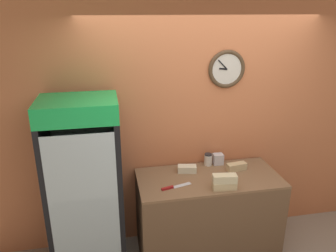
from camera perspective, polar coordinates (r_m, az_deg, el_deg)
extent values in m
cube|color=#D17547|center=(3.62, 5.55, 0.24)|extent=(5.20, 0.06, 2.70)
torus|color=#4C3823|center=(3.50, 10.19, 9.72)|extent=(0.40, 0.04, 0.40)
cylinder|color=silver|center=(3.50, 10.19, 9.72)|extent=(0.33, 0.01, 0.33)
cube|color=black|center=(3.48, 9.60, 9.77)|extent=(0.09, 0.01, 0.03)
cube|color=black|center=(3.47, 9.53, 10.47)|extent=(0.11, 0.01, 0.10)
cube|color=brown|center=(3.70, 6.84, -15.17)|extent=(1.48, 0.68, 0.89)
cube|color=brown|center=(3.46, 7.15, -8.99)|extent=(1.48, 0.68, 0.02)
cube|color=black|center=(3.65, -13.87, -9.35)|extent=(0.70, 0.04, 1.63)
cube|color=black|center=(3.44, -19.60, -11.89)|extent=(0.05, 0.61, 1.63)
cube|color=black|center=(3.39, -8.41, -11.32)|extent=(0.05, 0.61, 1.63)
cube|color=white|center=(3.62, -13.89, -9.57)|extent=(0.60, 0.02, 1.53)
cube|color=silver|center=(3.14, -14.26, -14.59)|extent=(0.60, 0.01, 1.53)
cube|color=green|center=(3.01, -15.49, 2.94)|extent=(0.70, 0.55, 0.18)
cube|color=silver|center=(3.58, -13.56, -16.66)|extent=(0.58, 0.49, 0.01)
cube|color=silver|center=(3.38, -14.07, -11.69)|extent=(0.58, 0.49, 0.01)
cube|color=silver|center=(3.21, -14.61, -6.15)|extent=(0.58, 0.49, 0.01)
cylinder|color=#5B2D19|center=(3.18, -16.53, -12.59)|extent=(0.07, 0.07, 0.13)
cylinder|color=#5B2D19|center=(3.14, -16.70, -11.17)|extent=(0.03, 0.03, 0.06)
cylinder|color=navy|center=(3.37, -10.65, -17.53)|extent=(0.07, 0.07, 0.13)
cylinder|color=navy|center=(3.32, -10.76, -16.27)|extent=(0.03, 0.03, 0.05)
cylinder|color=gold|center=(3.01, -17.15, -6.77)|extent=(0.07, 0.07, 0.12)
cylinder|color=gold|center=(2.98, -17.32, -5.31)|extent=(0.03, 0.03, 0.05)
cylinder|color=#72337F|center=(3.16, -12.01, -12.22)|extent=(0.07, 0.07, 0.15)
cylinder|color=#72337F|center=(3.10, -12.15, -10.57)|extent=(0.03, 0.03, 0.06)
cylinder|color=gold|center=(3.38, -15.83, -17.64)|extent=(0.07, 0.07, 0.15)
cylinder|color=gold|center=(3.32, -16.00, -16.20)|extent=(0.03, 0.03, 0.06)
cylinder|color=orange|center=(3.00, -15.53, -6.65)|extent=(0.06, 0.06, 0.13)
cylinder|color=orange|center=(2.96, -15.70, -5.04)|extent=(0.02, 0.02, 0.06)
cube|color=tan|center=(3.25, 9.77, -10.18)|extent=(0.24, 0.11, 0.08)
cube|color=beige|center=(3.21, 9.85, -9.00)|extent=(0.24, 0.12, 0.08)
cube|color=beige|center=(3.52, 3.34, -7.46)|extent=(0.21, 0.13, 0.07)
cube|color=tan|center=(3.63, 11.84, -6.93)|extent=(0.22, 0.11, 0.08)
cube|color=silver|center=(3.28, 2.44, -10.27)|extent=(0.20, 0.09, 0.00)
cube|color=maroon|center=(3.22, -0.09, -10.78)|extent=(0.13, 0.06, 0.02)
cylinder|color=silver|center=(3.68, 6.99, -5.88)|extent=(0.09, 0.09, 0.12)
cylinder|color=#262628|center=(3.65, 7.04, -4.94)|extent=(0.08, 0.08, 0.01)
cube|color=silver|center=(3.72, 8.71, -5.71)|extent=(0.11, 0.09, 0.12)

